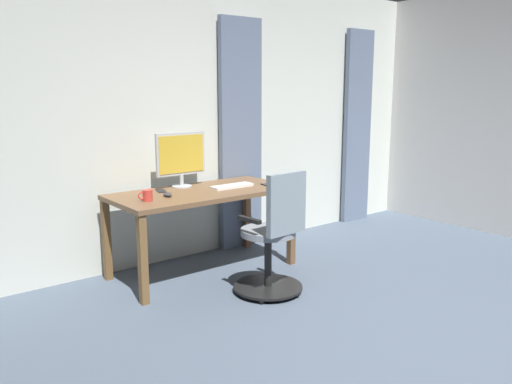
% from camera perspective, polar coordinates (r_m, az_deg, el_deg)
% --- Properties ---
extents(ground_plane, '(7.68, 7.68, 0.00)m').
position_cam_1_polar(ground_plane, '(3.48, 22.93, -17.37)').
color(ground_plane, '#4A5667').
extents(back_room_partition, '(5.91, 0.10, 2.68)m').
position_cam_1_polar(back_room_partition, '(5.13, -6.06, 8.11)').
color(back_room_partition, silver).
rests_on(back_room_partition, ground).
extents(curtain_left_panel, '(0.43, 0.06, 2.30)m').
position_cam_1_polar(curtain_left_panel, '(6.50, 11.01, 6.91)').
color(curtain_left_panel, slate).
rests_on(curtain_left_panel, ground).
extents(curtain_right_panel, '(0.49, 0.06, 2.30)m').
position_cam_1_polar(curtain_right_panel, '(5.28, -1.68, 6.17)').
color(curtain_right_panel, slate).
rests_on(curtain_right_panel, ground).
extents(desk, '(1.59, 0.76, 0.74)m').
position_cam_1_polar(desk, '(4.60, -5.90, -0.86)').
color(desk, brown).
rests_on(desk, ground).
extents(office_chair, '(0.56, 0.56, 1.00)m').
position_cam_1_polar(office_chair, '(4.11, 1.95, -5.13)').
color(office_chair, black).
rests_on(office_chair, ground).
extents(computer_monitor, '(0.49, 0.18, 0.49)m').
position_cam_1_polar(computer_monitor, '(4.73, -8.21, 3.90)').
color(computer_monitor, '#B7BCC1').
rests_on(computer_monitor, desk).
extents(computer_keyboard, '(0.40, 0.12, 0.02)m').
position_cam_1_polar(computer_keyboard, '(4.70, -2.65, 0.64)').
color(computer_keyboard, white).
rests_on(computer_keyboard, desk).
extents(computer_mouse, '(0.06, 0.10, 0.04)m').
position_cam_1_polar(computer_mouse, '(4.35, -9.65, -0.28)').
color(computer_mouse, '#333338').
rests_on(computer_mouse, desk).
extents(cell_phone_by_monitor, '(0.11, 0.16, 0.01)m').
position_cam_1_polar(cell_phone_by_monitor, '(4.59, -10.35, 0.13)').
color(cell_phone_by_monitor, '#232328').
rests_on(cell_phone_by_monitor, desk).
extents(cell_phone_face_up, '(0.08, 0.15, 0.01)m').
position_cam_1_polar(cell_phone_face_up, '(4.80, 1.30, 0.79)').
color(cell_phone_face_up, black).
rests_on(cell_phone_face_up, desk).
extents(mug_tea, '(0.12, 0.08, 0.09)m').
position_cam_1_polar(mug_tea, '(4.21, -11.82, -0.37)').
color(mug_tea, '#CC3D33').
rests_on(mug_tea, desk).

